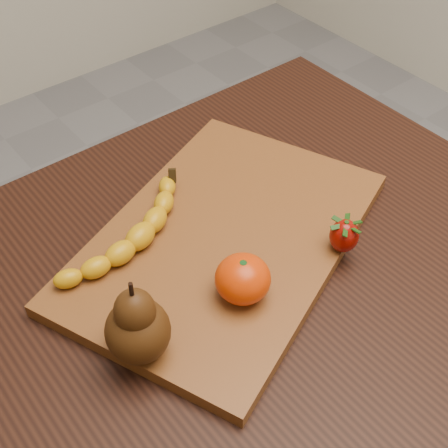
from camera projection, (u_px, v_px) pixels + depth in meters
table at (207, 332)px, 0.87m from camera, size 1.00×0.70×0.76m
cutting_board at (224, 240)px, 0.85m from camera, size 0.53×0.45×0.02m
banana at (140, 236)px, 0.81m from camera, size 0.21×0.12×0.03m
pear at (136, 320)px, 0.67m from camera, size 0.09×0.09×0.11m
mandarin at (243, 279)px, 0.74m from camera, size 0.08×0.08×0.06m
strawberry at (344, 235)px, 0.80m from camera, size 0.05×0.05×0.05m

